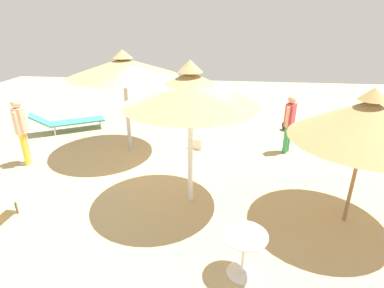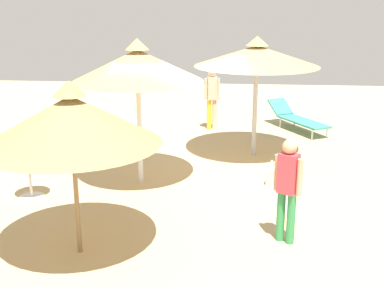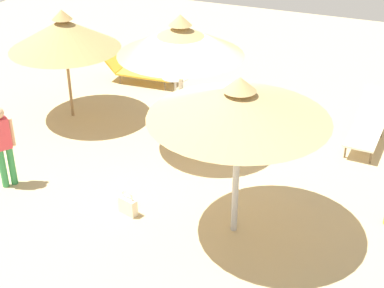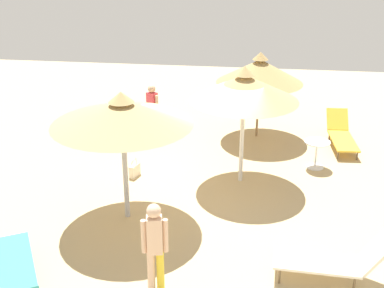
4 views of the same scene
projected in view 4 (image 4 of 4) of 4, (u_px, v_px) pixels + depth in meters
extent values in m
cube|color=tan|center=(207.00, 189.00, 12.14)|extent=(24.00, 24.00, 0.10)
cylinder|color=#B2B2B7|center=(125.00, 165.00, 10.43)|extent=(0.11, 0.11, 2.49)
cone|color=tan|center=(122.00, 113.00, 9.98)|extent=(2.91, 2.91, 0.48)
cone|color=tan|center=(121.00, 97.00, 9.85)|extent=(0.52, 0.52, 0.22)
cylinder|color=white|center=(242.00, 135.00, 12.02)|extent=(0.10, 0.10, 2.44)
cone|color=tan|center=(244.00, 88.00, 11.55)|extent=(2.59, 2.59, 0.62)
cone|color=tan|center=(245.00, 71.00, 11.39)|extent=(0.47, 0.47, 0.22)
cylinder|color=olive|center=(258.00, 103.00, 14.83)|extent=(0.07, 0.07, 2.11)
cone|color=tan|center=(260.00, 71.00, 14.44)|extent=(2.55, 2.55, 0.70)
cone|color=tan|center=(261.00, 56.00, 14.26)|extent=(0.46, 0.46, 0.22)
cube|color=gold|center=(343.00, 141.00, 14.14)|extent=(0.72, 1.60, 0.05)
cylinder|color=brown|center=(357.00, 155.00, 13.58)|extent=(0.04, 0.04, 0.25)
cylinder|color=brown|center=(338.00, 155.00, 13.62)|extent=(0.04, 0.04, 0.25)
cylinder|color=brown|center=(347.00, 137.00, 14.79)|extent=(0.04, 0.04, 0.25)
cylinder|color=brown|center=(329.00, 137.00, 14.82)|extent=(0.04, 0.04, 0.25)
cube|color=gold|center=(337.00, 119.00, 14.96)|extent=(0.65, 0.53, 0.56)
cube|color=teal|center=(15.00, 262.00, 8.87)|extent=(1.41, 1.83, 0.05)
cylinder|color=silver|center=(0.00, 250.00, 9.48)|extent=(0.04, 0.04, 0.29)
cylinder|color=silver|center=(27.00, 244.00, 9.66)|extent=(0.04, 0.04, 0.29)
cube|color=silver|center=(317.00, 263.00, 8.83)|extent=(1.55, 0.70, 0.05)
cylinder|color=brown|center=(279.00, 276.00, 8.76)|extent=(0.04, 0.04, 0.30)
cylinder|color=brown|center=(280.00, 258.00, 9.24)|extent=(0.04, 0.04, 0.30)
cylinder|color=brown|center=(354.00, 284.00, 8.55)|extent=(0.04, 0.04, 0.30)
cylinder|color=brown|center=(351.00, 266.00, 9.03)|extent=(0.04, 0.04, 0.30)
cube|color=silver|center=(375.00, 252.00, 8.53)|extent=(0.46, 0.65, 0.66)
cylinder|color=#338C4C|center=(151.00, 125.00, 14.96)|extent=(0.13, 0.13, 0.83)
cylinder|color=#338C4C|center=(155.00, 126.00, 14.85)|extent=(0.13, 0.13, 0.83)
cube|color=#D83F4C|center=(152.00, 103.00, 14.62)|extent=(0.35, 0.33, 0.62)
sphere|color=tan|center=(152.00, 89.00, 14.46)|extent=(0.22, 0.22, 0.22)
cylinder|color=tan|center=(148.00, 102.00, 14.74)|extent=(0.09, 0.09, 0.57)
cylinder|color=tan|center=(157.00, 105.00, 14.52)|extent=(0.09, 0.09, 0.57)
cylinder|color=beige|center=(151.00, 273.00, 8.37)|extent=(0.13, 0.13, 0.88)
cylinder|color=yellow|center=(161.00, 273.00, 8.38)|extent=(0.13, 0.13, 0.88)
cube|color=beige|center=(155.00, 235.00, 8.07)|extent=(0.30, 0.27, 0.66)
sphere|color=beige|center=(154.00, 211.00, 7.90)|extent=(0.24, 0.24, 0.24)
cylinder|color=beige|center=(144.00, 236.00, 8.07)|extent=(0.09, 0.09, 0.61)
cylinder|color=beige|center=(165.00, 236.00, 8.09)|extent=(0.09, 0.09, 0.61)
cube|color=beige|center=(135.00, 171.00, 12.63)|extent=(0.23, 0.38, 0.32)
torus|color=beige|center=(134.00, 163.00, 12.55)|extent=(0.10, 0.25, 0.26)
cylinder|color=silver|center=(317.00, 142.00, 12.91)|extent=(0.68, 0.68, 0.02)
cylinder|color=silver|center=(316.00, 155.00, 13.05)|extent=(0.05, 0.05, 0.72)
cylinder|color=silver|center=(315.00, 167.00, 13.19)|extent=(0.48, 0.48, 0.02)
sphere|color=black|center=(97.00, 126.00, 15.54)|extent=(0.34, 0.34, 0.34)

